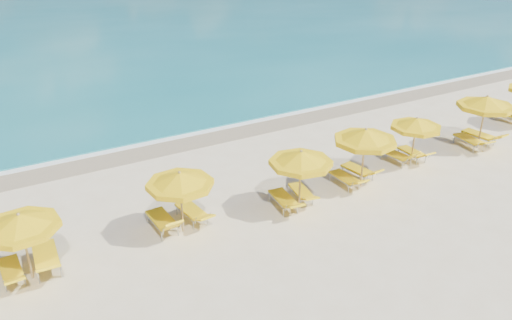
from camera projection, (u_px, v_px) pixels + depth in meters
ground_plane at (277, 205)px, 17.85m from camera, size 120.00×120.00×0.00m
ocean at (43, 18)px, 55.36m from camera, size 120.00×80.00×0.30m
wet_sand_band at (193, 138)px, 23.64m from camera, size 120.00×2.60×0.01m
foam_line at (186, 133)px, 24.26m from camera, size 120.00×1.20×0.03m
whitecap_near at (27, 103)px, 28.37m from camera, size 14.00×0.36×0.05m
whitecap_far at (200, 52)px, 40.30m from camera, size 18.00×0.30×0.05m
umbrella_2 at (20, 223)px, 13.38m from camera, size 2.66×2.66×2.14m
umbrella_3 at (180, 180)px, 15.55m from camera, size 2.72×2.72×2.20m
umbrella_4 at (301, 159)px, 16.91m from camera, size 2.60×2.60×2.24m
umbrella_5 at (365, 137)px, 18.37m from camera, size 2.84×2.84×2.39m
umbrella_6 at (416, 124)px, 20.25m from camera, size 2.55×2.55×2.11m
umbrella_7 at (486, 103)px, 21.74m from camera, size 2.86×2.86×2.47m
lounger_2_left at (12, 273)px, 14.01m from camera, size 0.61×1.71×0.64m
lounger_2_right at (47, 262)px, 14.44m from camera, size 0.78×2.06×0.85m
lounger_3_left at (163, 224)px, 16.30m from camera, size 0.69×1.88×0.88m
lounger_3_right at (192, 215)px, 16.88m from camera, size 0.76×1.86×0.66m
lounger_4_left at (284, 202)px, 17.62m from camera, size 0.83×1.90×0.69m
lounger_4_right at (301, 195)px, 18.17m from camera, size 0.87×1.75×0.60m
lounger_5_left at (345, 181)px, 19.15m from camera, size 0.60×1.76×0.68m
lounger_5_right at (358, 173)px, 19.76m from camera, size 0.78×1.80×0.73m
lounger_6_left at (396, 158)px, 21.03m from camera, size 0.73×1.73×0.83m
lounger_6_right at (412, 155)px, 21.33m from camera, size 0.64×1.72×0.71m
lounger_7_left at (469, 143)px, 22.51m from camera, size 0.94×2.01×0.75m
lounger_7_right at (479, 138)px, 23.01m from camera, size 0.83×2.00×0.77m
lounger_8_left at (509, 118)px, 25.48m from camera, size 0.77×1.89×0.83m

